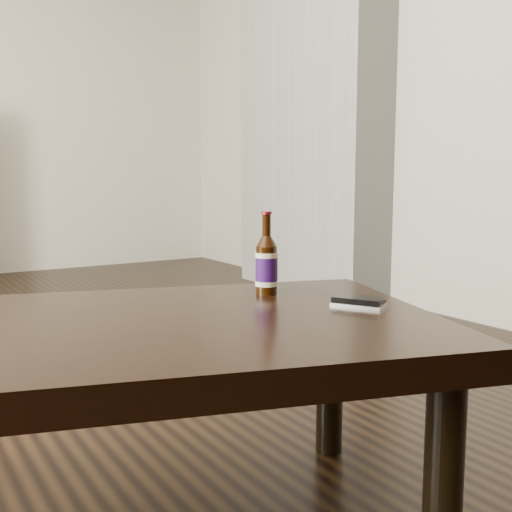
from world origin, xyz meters
TOP-DOWN VIEW (x-y plane):
  - wall_right at (2.51, 0.00)m, footprint 0.02×6.00m
  - chimney_breast at (2.35, 1.20)m, footprint 0.30×1.20m
  - coffee_table at (0.36, -0.81)m, footprint 1.37×1.04m
  - beer_bottle at (0.74, -0.71)m, footprint 0.06×0.06m
  - phone at (0.83, -0.94)m, footprint 0.11×0.13m

SIDE VIEW (x-z plane):
  - coffee_table at x=0.36m, z-range 0.17..0.62m
  - phone at x=0.83m, z-range 0.45..0.47m
  - beer_bottle at x=0.74m, z-range 0.42..0.62m
  - wall_right at x=2.51m, z-range 0.00..2.70m
  - chimney_breast at x=2.35m, z-range 0.00..2.70m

